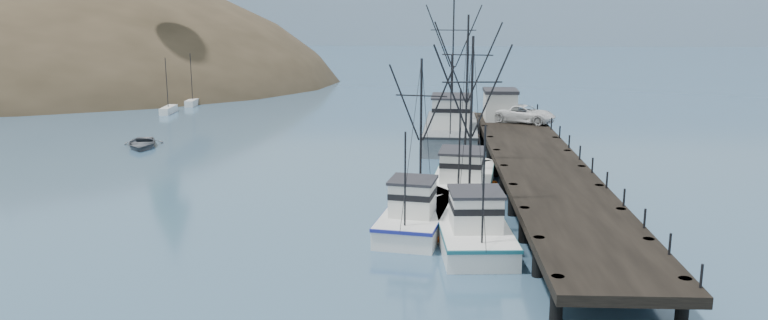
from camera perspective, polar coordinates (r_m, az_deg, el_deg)
ground at (r=36.54m, az=-6.34°, el=-9.07°), size 400.00×400.00×0.00m
pier at (r=51.58m, az=11.99°, el=-0.75°), size 6.00×44.00×2.00m
distant_ridge at (r=203.95m, az=3.87°, el=9.07°), size 360.00×40.00×26.00m
distant_ridge_far at (r=223.55m, az=-9.31°, el=9.27°), size 180.00×25.00×18.00m
moored_sailboats at (r=97.91m, az=-20.23°, el=4.33°), size 20.27×17.17×6.35m
trawler_near at (r=41.76m, az=6.64°, el=-5.04°), size 4.34×11.40×11.51m
trawler_mid at (r=43.67m, az=2.54°, el=-4.16°), size 4.90×10.12×10.13m
trawler_far at (r=51.64m, az=6.07°, el=-1.52°), size 5.25×12.21×12.29m
work_vessel at (r=67.96m, az=5.14°, el=2.36°), size 5.45×15.65×13.07m
pier_shed at (r=68.63m, az=8.84°, el=4.21°), size 3.00×3.20×2.80m
pickup_truck at (r=67.76m, az=10.61°, el=3.48°), size 6.16×4.62×1.55m
motorboat at (r=69.22m, az=-17.97°, el=0.93°), size 4.56×5.59×1.02m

